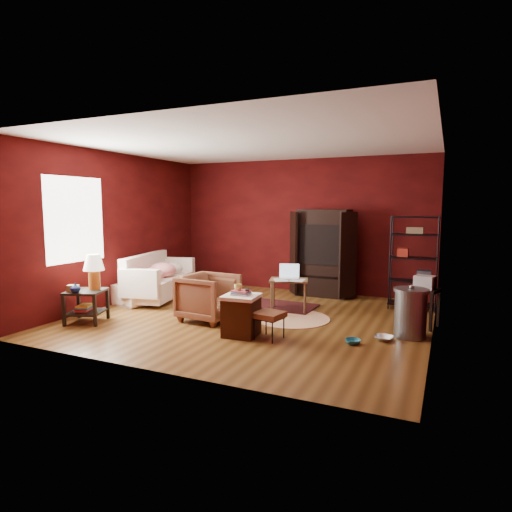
% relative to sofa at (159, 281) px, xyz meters
% --- Properties ---
extents(room, '(5.54, 5.04, 2.84)m').
position_rel_sofa_xyz_m(room, '(2.24, -0.60, 1.04)').
color(room, brown).
rests_on(room, ground).
extents(sofa, '(0.95, 1.91, 0.72)m').
position_rel_sofa_xyz_m(sofa, '(0.00, 0.00, 0.00)').
color(sofa, white).
rests_on(sofa, ground).
extents(armchair, '(0.80, 0.84, 0.82)m').
position_rel_sofa_xyz_m(armchair, '(1.72, -0.99, 0.05)').
color(armchair, black).
rests_on(armchair, ground).
extents(pet_bowl_steel, '(0.26, 0.10, 0.26)m').
position_rel_sofa_xyz_m(pet_bowl_steel, '(4.44, -0.91, -0.23)').
color(pet_bowl_steel, silver).
rests_on(pet_bowl_steel, ground).
extents(pet_bowl_turquoise, '(0.22, 0.12, 0.21)m').
position_rel_sofa_xyz_m(pet_bowl_turquoise, '(4.08, -1.23, -0.25)').
color(pet_bowl_turquoise, teal).
rests_on(pet_bowl_turquoise, ground).
extents(vase, '(0.18, 0.19, 0.15)m').
position_rel_sofa_xyz_m(vase, '(0.04, -2.10, 0.23)').
color(vase, '#0D1643').
rests_on(vase, side_table).
extents(mug, '(0.14, 0.13, 0.11)m').
position_rel_sofa_xyz_m(mug, '(2.52, -1.53, 0.35)').
color(mug, '#EEEB74').
rests_on(mug, hamper).
extents(side_table, '(0.70, 0.70, 1.07)m').
position_rel_sofa_xyz_m(side_table, '(0.06, -1.83, 0.28)').
color(side_table, black).
rests_on(side_table, ground).
extents(sofa_cushions, '(1.15, 2.03, 0.80)m').
position_rel_sofa_xyz_m(sofa_cushions, '(-0.01, -0.04, 0.03)').
color(sofa_cushions, white).
rests_on(sofa_cushions, sofa).
extents(hamper, '(0.51, 0.51, 0.67)m').
position_rel_sofa_xyz_m(hamper, '(2.56, -1.51, -0.05)').
color(hamper, '#421E0F').
rests_on(hamper, ground).
extents(footstool, '(0.43, 0.43, 0.38)m').
position_rel_sofa_xyz_m(footstool, '(2.98, -1.49, -0.03)').
color(footstool, black).
rests_on(footstool, ground).
extents(rug_round, '(1.40, 1.40, 0.01)m').
position_rel_sofa_xyz_m(rug_round, '(2.90, -0.36, -0.35)').
color(rug_round, beige).
rests_on(rug_round, ground).
extents(rug_oriental, '(1.26, 0.86, 0.01)m').
position_rel_sofa_xyz_m(rug_oriental, '(2.44, 0.34, -0.34)').
color(rug_oriental, '#4E1416').
rests_on(rug_oriental, ground).
extents(laptop_desk, '(0.76, 0.65, 0.81)m').
position_rel_sofa_xyz_m(laptop_desk, '(2.68, 0.12, 0.14)').
color(laptop_desk, brown).
rests_on(laptop_desk, ground).
extents(tv_armoire, '(1.38, 0.73, 1.75)m').
position_rel_sofa_xyz_m(tv_armoire, '(2.87, 1.60, 0.56)').
color(tv_armoire, black).
rests_on(tv_armoire, ground).
extents(wire_shelving, '(0.81, 0.36, 1.65)m').
position_rel_sofa_xyz_m(wire_shelving, '(4.64, 1.15, 0.55)').
color(wire_shelving, black).
rests_on(wire_shelving, ground).
extents(small_stand, '(0.49, 0.49, 0.79)m').
position_rel_sofa_xyz_m(small_stand, '(4.88, 0.01, 0.23)').
color(small_stand, black).
rests_on(small_stand, ground).
extents(trash_can, '(0.55, 0.55, 0.74)m').
position_rel_sofa_xyz_m(trash_can, '(4.74, -0.60, -0.01)').
color(trash_can, slate).
rests_on(trash_can, ground).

